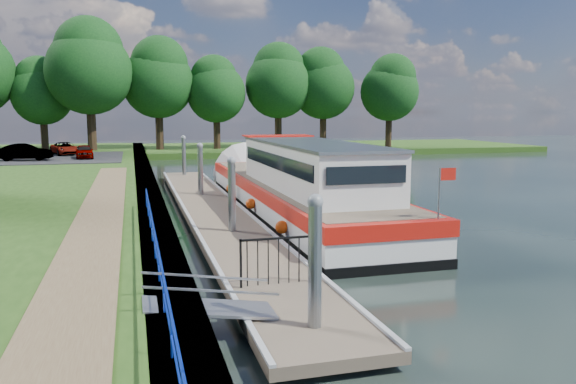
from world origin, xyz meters
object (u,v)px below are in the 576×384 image
object	(u,v)px
car_b	(25,152)
car_d	(65,148)
car_a	(84,151)
pontoon	(214,214)
barge	(290,187)

from	to	relation	value
car_b	car_d	distance (m)	5.75
car_d	car_a	bearing A→B (deg)	-86.91
pontoon	car_d	xyz separation A→B (m)	(-8.70, 27.90, 1.19)
car_a	car_b	bearing A→B (deg)	-173.27
car_a	car_b	size ratio (longest dim) A/B	0.84
barge	car_a	distance (m)	24.90
barge	car_a	xyz separation A→B (m)	(-10.42, 22.61, 0.29)
pontoon	car_b	world-z (taller)	car_b
barge	car_d	distance (m)	29.68
car_a	car_d	world-z (taller)	car_a
pontoon	car_b	distance (m)	25.19
car_a	car_d	size ratio (longest dim) A/B	0.83
car_a	car_b	distance (m)	4.25
barge	car_a	bearing A→B (deg)	114.74
car_a	barge	bearing A→B (deg)	-70.32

